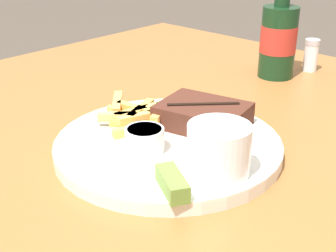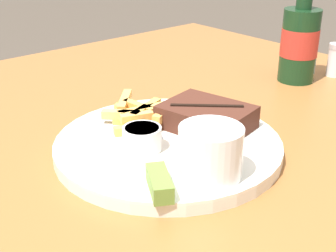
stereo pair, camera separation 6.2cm
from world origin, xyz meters
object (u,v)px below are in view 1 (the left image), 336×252
salt_shaker (311,55)px  dipping_sauce_cup (145,139)px  dinner_plate (168,146)px  steak_portion (203,115)px  beer_bottle (279,37)px  fork_utensil (115,129)px  pickle_spear (172,183)px  coleslaw_cup (219,147)px

salt_shaker → dipping_sauce_cup: bearing=-86.5°
dinner_plate → salt_shaker: 0.46m
dinner_plate → salt_shaker: (-0.03, 0.46, 0.02)m
steak_portion → beer_bottle: bearing=102.3°
fork_utensil → salt_shaker: salt_shaker is taller
steak_portion → fork_utensil: bearing=-129.9°
dipping_sauce_cup → beer_bottle: 0.43m
dinner_plate → dipping_sauce_cup: dipping_sauce_cup is taller
pickle_spear → beer_bottle: 0.50m
dinner_plate → coleslaw_cup: 0.11m
fork_utensil → beer_bottle: 0.41m
fork_utensil → dipping_sauce_cup: bearing=-32.0°
dinner_plate → steak_portion: (0.01, 0.07, 0.03)m
fork_utensil → salt_shaker: size_ratio=1.99×
steak_portion → fork_utensil: steak_portion is taller
dipping_sauce_cup → salt_shaker: (-0.03, 0.50, -0.00)m
steak_portion → pickle_spear: bearing=-61.8°
dinner_plate → fork_utensil: (-0.08, -0.03, 0.01)m
steak_portion → coleslaw_cup: coleslaw_cup is taller
fork_utensil → pickle_spear: bearing=-41.5°
dipping_sauce_cup → pickle_spear: (0.09, -0.05, -0.01)m
steak_portion → coleslaw_cup: size_ratio=1.83×
dipping_sauce_cup → pickle_spear: dipping_sauce_cup is taller
coleslaw_cup → pickle_spear: size_ratio=1.18×
dinner_plate → coleslaw_cup: (0.10, -0.02, 0.04)m
coleslaw_cup → fork_utensil: (-0.18, -0.00, -0.03)m
steak_portion → salt_shaker: size_ratio=2.09×
dinner_plate → beer_bottle: size_ratio=1.38×
salt_shaker → steak_portion: bearing=-84.8°
pickle_spear → salt_shaker: salt_shaker is taller
dinner_plate → pickle_spear: bearing=-45.1°
coleslaw_cup → pickle_spear: 0.07m
steak_portion → dipping_sauce_cup: steak_portion is taller
beer_bottle → steak_portion: bearing=-77.7°
dinner_plate → coleslaw_cup: coleslaw_cup is taller
steak_portion → dipping_sauce_cup: 0.11m
coleslaw_cup → salt_shaker: 0.50m
dipping_sauce_cup → fork_utensil: 0.08m
dinner_plate → steak_portion: size_ratio=2.24×
steak_portion → salt_shaker: (-0.04, 0.39, -0.00)m
dinner_plate → steak_portion: steak_portion is taller
pickle_spear → salt_shaker: (-0.12, 0.55, 0.00)m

